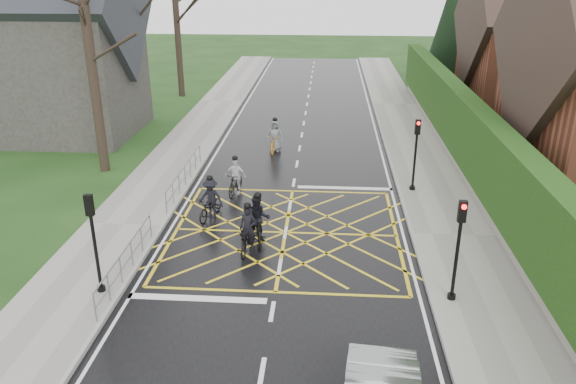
# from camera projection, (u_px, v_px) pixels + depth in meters

# --- Properties ---
(ground) EXTENTS (120.00, 120.00, 0.00)m
(ground) POSITION_uv_depth(u_px,v_px,m) (285.00, 233.00, 20.40)
(ground) COLOR #163210
(ground) RESTS_ON ground
(road) EXTENTS (9.00, 80.00, 0.01)m
(road) POSITION_uv_depth(u_px,v_px,m) (285.00, 232.00, 20.39)
(road) COLOR black
(road) RESTS_ON ground
(sidewalk_right) EXTENTS (3.00, 80.00, 0.15)m
(sidewalk_right) POSITION_uv_depth(u_px,v_px,m) (453.00, 236.00, 19.98)
(sidewalk_right) COLOR gray
(sidewalk_right) RESTS_ON ground
(sidewalk_left) EXTENTS (3.00, 80.00, 0.15)m
(sidewalk_left) POSITION_uv_depth(u_px,v_px,m) (124.00, 226.00, 20.76)
(sidewalk_left) COLOR gray
(sidewalk_left) RESTS_ON ground
(stone_wall) EXTENTS (0.50, 38.00, 0.70)m
(stone_wall) POSITION_uv_depth(u_px,v_px,m) (467.00, 172.00, 25.29)
(stone_wall) COLOR slate
(stone_wall) RESTS_ON ground
(hedge) EXTENTS (0.90, 38.00, 2.80)m
(hedge) POSITION_uv_depth(u_px,v_px,m) (471.00, 135.00, 24.63)
(hedge) COLOR #0E350E
(hedge) RESTS_ON stone_wall
(house_far) EXTENTS (9.80, 8.80, 10.30)m
(house_far) POSITION_uv_depth(u_px,v_px,m) (547.00, 46.00, 34.39)
(house_far) COLOR brown
(house_far) RESTS_ON ground
(conifer) EXTENTS (4.60, 4.60, 10.00)m
(conifer) POSITION_uv_depth(u_px,v_px,m) (455.00, 22.00, 41.79)
(conifer) COLOR black
(conifer) RESTS_ON ground
(church) EXTENTS (8.80, 7.80, 11.00)m
(church) POSITION_uv_depth(u_px,v_px,m) (54.00, 45.00, 30.49)
(church) COLOR #2D2B28
(church) RESTS_ON ground
(railing_south) EXTENTS (0.05, 5.04, 1.03)m
(railing_south) POSITION_uv_depth(u_px,v_px,m) (126.00, 256.00, 17.17)
(railing_south) COLOR slate
(railing_south) RESTS_ON ground
(railing_north) EXTENTS (0.05, 6.04, 1.03)m
(railing_north) POSITION_uv_depth(u_px,v_px,m) (185.00, 171.00, 24.09)
(railing_north) COLOR slate
(railing_north) RESTS_ON ground
(traffic_light_ne) EXTENTS (0.24, 0.31, 3.21)m
(traffic_light_ne) POSITION_uv_depth(u_px,v_px,m) (415.00, 156.00, 23.30)
(traffic_light_ne) COLOR black
(traffic_light_ne) RESTS_ON ground
(traffic_light_se) EXTENTS (0.24, 0.31, 3.21)m
(traffic_light_se) POSITION_uv_depth(u_px,v_px,m) (457.00, 252.00, 15.55)
(traffic_light_se) COLOR black
(traffic_light_se) RESTS_ON ground
(traffic_light_sw) EXTENTS (0.24, 0.31, 3.21)m
(traffic_light_sw) POSITION_uv_depth(u_px,v_px,m) (95.00, 245.00, 15.95)
(traffic_light_sw) COLOR black
(traffic_light_sw) RESTS_ON ground
(cyclist_rear) EXTENTS (0.79, 1.85, 1.75)m
(cyclist_rear) POSITION_uv_depth(u_px,v_px,m) (248.00, 235.00, 18.93)
(cyclist_rear) COLOR black
(cyclist_rear) RESTS_ON ground
(cyclist_back) EXTENTS (0.95, 1.96, 1.89)m
(cyclist_back) POSITION_uv_depth(u_px,v_px,m) (258.00, 224.00, 19.41)
(cyclist_back) COLOR black
(cyclist_back) RESTS_ON ground
(cyclist_mid) EXTENTS (1.13, 1.86, 1.71)m
(cyclist_mid) POSITION_uv_depth(u_px,v_px,m) (211.00, 202.00, 21.39)
(cyclist_mid) COLOR black
(cyclist_mid) RESTS_ON ground
(cyclist_front) EXTENTS (0.96, 1.74, 1.69)m
(cyclist_front) POSITION_uv_depth(u_px,v_px,m) (235.00, 180.00, 23.57)
(cyclist_front) COLOR black
(cyclist_front) RESTS_ON ground
(cyclist_lead) EXTENTS (0.85, 1.90, 1.80)m
(cyclist_lead) POSITION_uv_depth(u_px,v_px,m) (275.00, 140.00, 28.94)
(cyclist_lead) COLOR #B27615
(cyclist_lead) RESTS_ON ground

